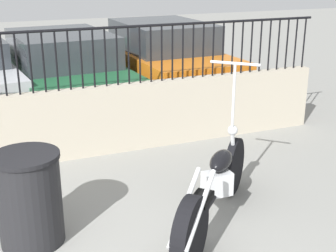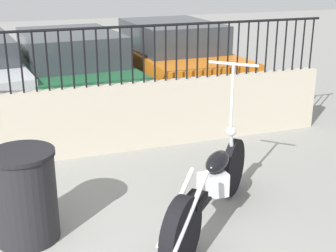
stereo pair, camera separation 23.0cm
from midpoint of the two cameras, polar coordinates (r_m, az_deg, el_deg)
name	(u,v)px [view 2 (the right image)]	position (r m, az deg, el deg)	size (l,w,h in m)	color
low_wall	(28,128)	(6.31, -15.73, -0.25)	(8.74, 0.18, 0.95)	#B2A893
fence_railing	(20,53)	(6.06, -16.57, 8.56)	(8.74, 0.04, 0.79)	black
motorcycle_black	(207,194)	(4.58, 6.25, -8.28)	(1.61, 1.64, 1.56)	black
trash_bin	(25,196)	(4.57, -15.67, -8.21)	(0.62, 0.62, 0.89)	black
car_green	(70,67)	(8.92, -11.16, 7.03)	(2.07, 4.61, 1.35)	black
car_orange	(169,57)	(9.51, 0.77, 8.38)	(1.83, 4.49, 1.43)	black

